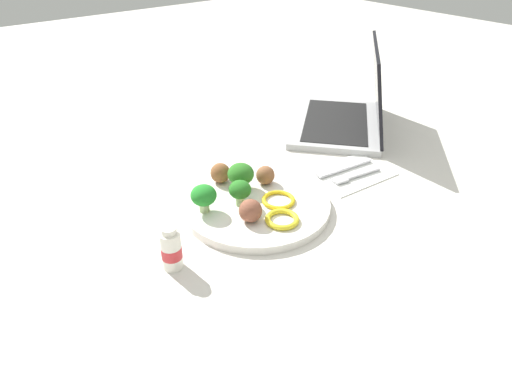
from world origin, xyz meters
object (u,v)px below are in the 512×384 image
object	(u,v)px
broccoli_floret_mid_left	(204,196)
knife	(343,169)
pepper_ring_mid_left	(278,200)
meatball_front_right	(220,173)
meatball_front_left	(250,211)
napkin	(351,173)
yogurt_bottle	(171,250)
plate	(256,205)
laptop	(347,113)
broccoli_floret_back_right	(240,190)
broccoli_floret_back_left	(241,174)
meatball_mid_right	(265,175)
pepper_ring_front_right	(282,219)
fork	(354,175)

from	to	relation	value
broccoli_floret_mid_left	knife	world-z (taller)	broccoli_floret_mid_left
pepper_ring_mid_left	meatball_front_right	bearing A→B (deg)	-72.19
meatball_front_left	pepper_ring_mid_left	xyz separation A→B (m)	(-0.08, -0.01, -0.02)
napkin	yogurt_bottle	size ratio (longest dim) A/B	2.23
plate	broccoli_floret_mid_left	world-z (taller)	broccoli_floret_mid_left
meatball_front_right	laptop	world-z (taller)	laptop
broccoli_floret_mid_left	broccoli_floret_back_right	size ratio (longest dim) A/B	1.05
broccoli_floret_back_left	yogurt_bottle	distance (m)	0.24
plate	meatball_mid_right	world-z (taller)	meatball_mid_right
napkin	knife	xyz separation A→B (m)	(0.01, -0.02, 0.00)
broccoli_floret_mid_left	meatball_front_right	bearing A→B (deg)	-140.85
broccoli_floret_back_left	pepper_ring_front_right	size ratio (longest dim) A/B	0.89
broccoli_floret_mid_left	meatball_front_right	distance (m)	0.11
broccoli_floret_mid_left	broccoli_floret_back_right	distance (m)	0.07
broccoli_floret_mid_left	meatball_mid_right	distance (m)	0.15
knife	meatball_mid_right	bearing A→B (deg)	-14.57
broccoli_floret_back_left	napkin	xyz separation A→B (m)	(-0.24, 0.08, -0.05)
broccoli_floret_mid_left	knife	distance (m)	0.33
meatball_front_right	pepper_ring_mid_left	bearing A→B (deg)	107.81
broccoli_floret_back_right	laptop	xyz separation A→B (m)	(-0.45, -0.14, -0.01)
meatball_front_left	knife	size ratio (longest dim) A/B	0.28
pepper_ring_front_right	yogurt_bottle	xyz separation A→B (m)	(0.20, -0.03, 0.01)
fork	yogurt_bottle	xyz separation A→B (m)	(0.44, 0.00, 0.03)
pepper_ring_mid_left	knife	distance (m)	0.20
meatball_front_right	yogurt_bottle	xyz separation A→B (m)	(0.20, 0.15, -0.00)
plate	laptop	xyz separation A→B (m)	(-0.42, -0.14, 0.03)
napkin	pepper_ring_mid_left	bearing A→B (deg)	0.63
knife	yogurt_bottle	size ratio (longest dim) A/B	1.91
meatball_front_left	yogurt_bottle	size ratio (longest dim) A/B	0.54
meatball_front_right	laptop	xyz separation A→B (m)	(-0.43, -0.04, 0.00)
laptop	pepper_ring_front_right	bearing A→B (deg)	27.97
broccoli_floret_back_right	pepper_ring_mid_left	distance (m)	0.08
plate	meatball_front_right	bearing A→B (deg)	-84.20
meatball_front_left	napkin	xyz separation A→B (m)	(-0.29, -0.02, -0.03)
broccoli_floret_back_left	broccoli_floret_mid_left	bearing A→B (deg)	11.58
meatball_front_left	meatball_front_right	distance (m)	0.15
meatball_front_left	plate	bearing A→B (deg)	-137.64
plate	meatball_front_right	size ratio (longest dim) A/B	6.97
meatball_front_right	napkin	world-z (taller)	meatball_front_right
broccoli_floret_back_right	laptop	distance (m)	0.47
broccoli_floret_mid_left	meatball_front_left	xyz separation A→B (m)	(-0.05, 0.08, -0.01)
broccoli_floret_back_left	pepper_ring_mid_left	distance (m)	0.09
meatball_front_right	laptop	bearing A→B (deg)	-174.12
broccoli_floret_back_left	meatball_front_right	size ratio (longest dim) A/B	1.35
plate	yogurt_bottle	distance (m)	0.21
broccoli_floret_mid_left	yogurt_bottle	size ratio (longest dim) A/B	0.69
broccoli_floret_back_left	knife	xyz separation A→B (m)	(-0.23, 0.06, -0.04)
meatball_front_right	meatball_mid_right	size ratio (longest dim) A/B	1.07
fork	laptop	size ratio (longest dim) A/B	0.31
meatball_front_right	fork	xyz separation A→B (m)	(-0.24, 0.14, -0.03)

